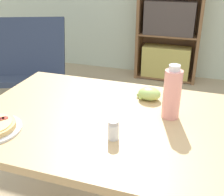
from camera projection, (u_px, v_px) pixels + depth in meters
dining_table at (125, 138)px, 1.27m from camera, size 1.39×0.83×0.76m
grape_bunch at (149, 94)px, 1.41m from camera, size 0.12×0.09×0.06m
drink_bottle at (172, 93)px, 1.21m from camera, size 0.08×0.08×0.24m
salt_shaker at (113, 130)px, 1.09m from camera, size 0.04×0.04×0.08m
lounge_chair_near at (31, 82)px, 2.88m from camera, size 0.88×0.96×0.88m
bookshelf at (170, 16)px, 3.42m from camera, size 0.78×0.31×1.70m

